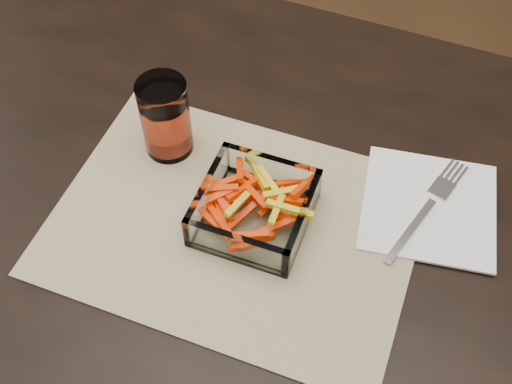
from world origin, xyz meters
TOP-DOWN VIEW (x-y plane):
  - dining_table at (0.00, 0.00)m, footprint 1.60×0.90m
  - placemat at (-0.04, 0.00)m, footprint 0.46×0.34m
  - glass_bowl at (-0.01, 0.02)m, footprint 0.14×0.14m
  - tumbler at (-0.17, 0.09)m, footprint 0.07×0.07m
  - napkin at (0.19, 0.12)m, footprint 0.19×0.19m
  - fork at (0.19, 0.12)m, footprint 0.07×0.19m

SIDE VIEW (x-z plane):
  - dining_table at x=0.00m, z-range 0.29..1.04m
  - placemat at x=-0.04m, z-range 0.75..0.75m
  - napkin at x=0.19m, z-range 0.75..0.76m
  - fork at x=0.19m, z-range 0.76..0.76m
  - glass_bowl at x=-0.01m, z-range 0.75..0.80m
  - tumbler at x=-0.17m, z-range 0.75..0.86m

